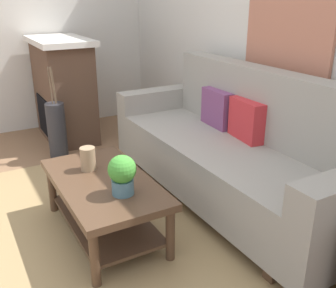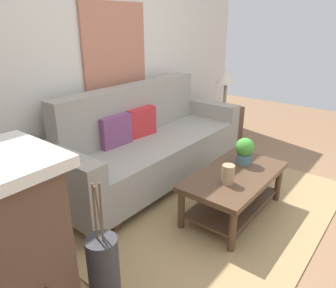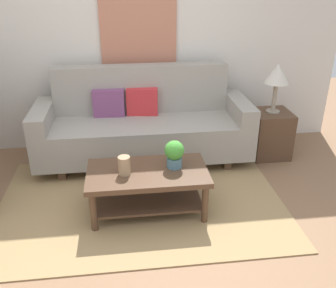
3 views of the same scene
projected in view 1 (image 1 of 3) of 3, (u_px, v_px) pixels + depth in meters
ground_plane at (56, 243)px, 2.71m from camera, size 9.24×9.24×0.00m
wall_back at (285, 29)px, 3.12m from camera, size 5.24×0.10×2.70m
wall_left at (25, 18)px, 4.60m from camera, size 0.10×4.92×2.70m
area_rug at (122, 223)px, 2.94m from camera, size 2.75×1.86×0.01m
couch at (232, 152)px, 3.14m from camera, size 2.44×0.84×1.08m
throw_pillow_plum at (218, 108)px, 3.42m from camera, size 0.37×0.14×0.32m
throw_pillow_crimson at (247, 120)px, 3.10m from camera, size 0.37×0.16×0.32m
coffee_table at (104, 195)px, 2.71m from camera, size 1.10×0.60×0.43m
tabletop_vase at (88, 159)px, 2.79m from camera, size 0.11×0.11×0.17m
potted_plant_tabletop at (122, 174)px, 2.43m from camera, size 0.18×0.18×0.26m
fireplace at (64, 89)px, 4.49m from camera, size 1.02×0.58×1.16m
floor_vase at (57, 132)px, 3.98m from camera, size 0.19×0.19×0.60m
floor_vase_branch_a at (53, 86)px, 3.79m from camera, size 0.02×0.03×0.36m
floor_vase_branch_b at (54, 85)px, 3.82m from camera, size 0.02×0.03×0.36m
floor_vase_branch_c at (50, 86)px, 3.81m from camera, size 0.04×0.02×0.36m
framed_painting at (289, 12)px, 2.97m from camera, size 0.89×0.03×0.88m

